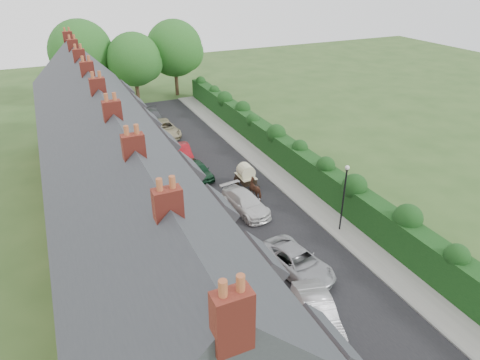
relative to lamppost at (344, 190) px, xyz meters
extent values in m
plane|color=#2D4C1E|center=(-3.40, -4.00, -3.30)|extent=(140.00, 140.00, 0.00)
cube|color=black|center=(-3.90, 7.00, -3.29)|extent=(6.00, 58.00, 0.02)
cube|color=gray|center=(0.20, 7.00, -3.24)|extent=(2.20, 58.00, 0.12)
cube|color=gray|center=(-7.75, 7.00, -3.24)|extent=(1.70, 58.00, 0.12)
cube|color=gray|center=(-0.85, 7.00, -3.23)|extent=(0.18, 58.00, 0.13)
cube|color=gray|center=(-6.95, 7.00, -3.23)|extent=(0.18, 58.00, 0.13)
cube|color=black|center=(2.00, 7.00, -2.05)|extent=(1.50, 58.00, 2.50)
cube|color=#964126|center=(-14.40, 6.00, -0.05)|extent=(8.00, 40.00, 6.50)
cube|color=#2B2D34|center=(-14.40, 6.00, 3.20)|extent=(8.00, 40.20, 8.00)
cube|color=#2B2D34|center=(-10.20, -12.10, 2.30)|extent=(1.70, 2.60, 1.70)
cube|color=silver|center=(-10.35, -10.10, 1.10)|extent=(0.12, 1.20, 1.60)
cube|color=silver|center=(-10.05, -7.10, -0.70)|extent=(0.70, 2.40, 5.20)
cube|color=black|center=(-9.68, -7.10, -1.90)|extent=(0.06, 1.80, 1.60)
cube|color=black|center=(-9.68, -7.10, 0.50)|extent=(0.06, 1.80, 1.60)
cube|color=#2B2D34|center=(-10.20, -7.10, 2.30)|extent=(1.70, 2.60, 1.70)
cube|color=#3F2D2D|center=(-10.36, -5.00, -2.25)|extent=(0.08, 0.90, 2.10)
cube|color=silver|center=(-10.35, -5.10, 1.10)|extent=(0.12, 1.20, 1.60)
cube|color=silver|center=(-10.05, -2.10, -0.70)|extent=(0.70, 2.40, 5.20)
cube|color=black|center=(-9.68, -2.10, -1.90)|extent=(0.06, 1.80, 1.60)
cube|color=black|center=(-9.68, -2.10, 0.50)|extent=(0.06, 1.80, 1.60)
cube|color=#2B2D34|center=(-10.20, -2.10, 2.30)|extent=(1.70, 2.60, 1.70)
cube|color=#3F2D2D|center=(-10.36, 0.00, -2.25)|extent=(0.08, 0.90, 2.10)
cube|color=silver|center=(-10.35, -0.10, 1.10)|extent=(0.12, 1.20, 1.60)
cube|color=silver|center=(-10.05, 2.90, -0.70)|extent=(0.70, 2.40, 5.20)
cube|color=black|center=(-9.68, 2.90, -1.90)|extent=(0.06, 1.80, 1.60)
cube|color=black|center=(-9.68, 2.90, 0.50)|extent=(0.06, 1.80, 1.60)
cube|color=#2B2D34|center=(-10.20, 2.90, 2.30)|extent=(1.70, 2.60, 1.70)
cube|color=#3F2D2D|center=(-10.36, 5.00, -2.25)|extent=(0.08, 0.90, 2.10)
cube|color=silver|center=(-10.35, 4.90, 1.10)|extent=(0.12, 1.20, 1.60)
cube|color=silver|center=(-10.05, 7.90, -0.70)|extent=(0.70, 2.40, 5.20)
cube|color=black|center=(-9.68, 7.90, -1.90)|extent=(0.06, 1.80, 1.60)
cube|color=black|center=(-9.68, 7.90, 0.50)|extent=(0.06, 1.80, 1.60)
cube|color=#2B2D34|center=(-10.20, 7.90, 2.30)|extent=(1.70, 2.60, 1.70)
cube|color=#3F2D2D|center=(-10.36, 10.00, -2.25)|extent=(0.08, 0.90, 2.10)
cube|color=silver|center=(-10.35, 9.90, 1.10)|extent=(0.12, 1.20, 1.60)
cube|color=silver|center=(-10.05, 12.90, -0.70)|extent=(0.70, 2.40, 5.20)
cube|color=black|center=(-9.68, 12.90, -1.90)|extent=(0.06, 1.80, 1.60)
cube|color=black|center=(-9.68, 12.90, 0.50)|extent=(0.06, 1.80, 1.60)
cube|color=#2B2D34|center=(-10.20, 12.90, 2.30)|extent=(1.70, 2.60, 1.70)
cube|color=#3F2D2D|center=(-10.36, 15.00, -2.25)|extent=(0.08, 0.90, 2.10)
cube|color=silver|center=(-10.35, 14.90, 1.10)|extent=(0.12, 1.20, 1.60)
cube|color=silver|center=(-10.05, 17.90, -0.70)|extent=(0.70, 2.40, 5.20)
cube|color=black|center=(-9.68, 17.90, -1.90)|extent=(0.06, 1.80, 1.60)
cube|color=black|center=(-9.68, 17.90, 0.50)|extent=(0.06, 1.80, 1.60)
cube|color=#2B2D34|center=(-10.20, 17.90, 2.30)|extent=(1.70, 2.60, 1.70)
cube|color=#3F2D2D|center=(-10.36, 20.00, -2.25)|extent=(0.08, 0.90, 2.10)
cube|color=silver|center=(-10.35, 19.90, 1.10)|extent=(0.12, 1.20, 1.60)
cube|color=silver|center=(-10.05, 22.90, -0.70)|extent=(0.70, 2.40, 5.20)
cube|color=black|center=(-9.68, 22.90, -1.90)|extent=(0.06, 1.80, 1.60)
cube|color=black|center=(-9.68, 22.90, 0.50)|extent=(0.06, 1.80, 1.60)
cube|color=#2B2D34|center=(-10.20, 22.90, 2.30)|extent=(1.70, 2.60, 1.70)
cube|color=#3F2D2D|center=(-10.36, 25.00, -2.25)|extent=(0.08, 0.90, 2.10)
cube|color=silver|center=(-10.35, 24.90, 1.10)|extent=(0.12, 1.20, 1.60)
cube|color=maroon|center=(-14.40, -14.00, 7.00)|extent=(0.90, 0.50, 1.60)
cylinder|color=#9A502E|center=(-14.60, -14.00, 7.95)|extent=(0.20, 0.20, 0.50)
cylinder|color=#9A502E|center=(-14.20, -14.00, 7.95)|extent=(0.20, 0.20, 0.50)
cube|color=maroon|center=(-14.40, -9.00, 7.00)|extent=(0.90, 0.50, 1.60)
cylinder|color=#9A502E|center=(-14.60, -9.00, 7.95)|extent=(0.20, 0.20, 0.50)
cylinder|color=#9A502E|center=(-14.20, -9.00, 7.95)|extent=(0.20, 0.20, 0.50)
cube|color=maroon|center=(-14.40, -4.00, 7.00)|extent=(0.90, 0.50, 1.60)
cylinder|color=#9A502E|center=(-14.60, -4.00, 7.95)|extent=(0.20, 0.20, 0.50)
cylinder|color=#9A502E|center=(-14.20, -4.00, 7.95)|extent=(0.20, 0.20, 0.50)
cube|color=maroon|center=(-14.40, 1.00, 7.00)|extent=(0.90, 0.50, 1.60)
cylinder|color=#9A502E|center=(-14.60, 1.00, 7.95)|extent=(0.20, 0.20, 0.50)
cylinder|color=#9A502E|center=(-14.20, 1.00, 7.95)|extent=(0.20, 0.20, 0.50)
cube|color=maroon|center=(-14.40, 6.00, 7.00)|extent=(0.90, 0.50, 1.60)
cylinder|color=#9A502E|center=(-14.60, 6.00, 7.95)|extent=(0.20, 0.20, 0.50)
cylinder|color=#9A502E|center=(-14.20, 6.00, 7.95)|extent=(0.20, 0.20, 0.50)
cube|color=maroon|center=(-14.40, 11.00, 7.00)|extent=(0.90, 0.50, 1.60)
cylinder|color=#9A502E|center=(-14.60, 11.00, 7.95)|extent=(0.20, 0.20, 0.50)
cylinder|color=#9A502E|center=(-14.20, 11.00, 7.95)|extent=(0.20, 0.20, 0.50)
cube|color=maroon|center=(-14.40, 16.00, 7.00)|extent=(0.90, 0.50, 1.60)
cylinder|color=#9A502E|center=(-14.60, 16.00, 7.95)|extent=(0.20, 0.20, 0.50)
cylinder|color=#9A502E|center=(-14.20, 16.00, 7.95)|extent=(0.20, 0.20, 0.50)
cube|color=maroon|center=(-14.40, 21.00, 7.00)|extent=(0.90, 0.50, 1.60)
cylinder|color=#9A502E|center=(-14.60, 21.00, 7.95)|extent=(0.20, 0.20, 0.50)
cylinder|color=#9A502E|center=(-14.20, 21.00, 7.95)|extent=(0.20, 0.20, 0.50)
cube|color=maroon|center=(-14.40, 26.00, 7.00)|extent=(0.90, 0.50, 1.60)
cylinder|color=#9A502E|center=(-14.60, 26.00, 7.95)|extent=(0.20, 0.20, 0.50)
cylinder|color=#9A502E|center=(-14.20, 26.00, 7.95)|extent=(0.20, 0.20, 0.50)
cube|color=maroon|center=(-8.75, -6.50, -2.85)|extent=(0.30, 4.70, 0.90)
cube|color=maroon|center=(-8.75, -1.50, -2.85)|extent=(0.30, 4.70, 0.90)
cube|color=maroon|center=(-8.75, 3.50, -2.85)|extent=(0.30, 4.70, 0.90)
cube|color=maroon|center=(-8.75, 8.50, -2.85)|extent=(0.30, 4.70, 0.90)
cube|color=maroon|center=(-8.75, 13.50, -2.85)|extent=(0.30, 4.70, 0.90)
cube|color=maroon|center=(-8.75, 18.50, -2.85)|extent=(0.30, 4.70, 0.90)
cube|color=maroon|center=(-8.75, 23.50, -2.85)|extent=(0.30, 4.70, 0.90)
cube|color=maroon|center=(-8.75, -4.00, -2.75)|extent=(0.35, 0.35, 1.10)
cube|color=maroon|center=(-8.75, 1.00, -2.75)|extent=(0.35, 0.35, 1.10)
cube|color=maroon|center=(-8.75, 6.00, -2.75)|extent=(0.35, 0.35, 1.10)
cube|color=maroon|center=(-8.75, 11.00, -2.75)|extent=(0.35, 0.35, 1.10)
cube|color=maroon|center=(-8.75, 16.00, -2.75)|extent=(0.35, 0.35, 1.10)
cube|color=maroon|center=(-8.75, 21.00, -2.75)|extent=(0.35, 0.35, 1.10)
cube|color=maroon|center=(-8.75, 26.00, -2.75)|extent=(0.35, 0.35, 1.10)
cylinder|color=black|center=(0.00, 0.00, -0.90)|extent=(0.12, 0.12, 4.80)
cylinder|color=black|center=(0.00, 0.00, 1.55)|extent=(0.20, 0.20, 0.10)
sphere|color=silver|center=(0.00, 0.00, 1.70)|extent=(0.32, 0.32, 0.32)
cylinder|color=#332316|center=(-6.40, 36.00, -0.92)|extent=(0.50, 0.50, 4.75)
sphere|color=#21511B|center=(-6.40, 36.00, 2.59)|extent=(6.80, 6.80, 6.80)
sphere|color=#21511B|center=(-5.04, 36.30, 1.93)|extent=(4.76, 4.76, 4.76)
cylinder|color=#332316|center=(-0.40, 38.00, -0.67)|extent=(0.50, 0.50, 5.25)
sphere|color=#21511B|center=(-0.40, 38.00, 3.21)|extent=(7.60, 7.60, 7.60)
sphere|color=#21511B|center=(1.12, 38.30, 2.48)|extent=(5.32, 5.32, 5.32)
cylinder|color=#332316|center=(-12.40, 39.00, -0.55)|extent=(0.50, 0.50, 5.50)
sphere|color=#21511B|center=(-12.40, 39.00, 3.52)|extent=(8.00, 8.00, 8.00)
sphere|color=#21511B|center=(-10.80, 39.30, 2.75)|extent=(5.60, 5.60, 5.60)
imported|color=#A3A3A8|center=(-6.40, -6.73, -2.54)|extent=(2.66, 4.85, 1.52)
imported|color=#9A9CA1|center=(-5.16, -2.60, -2.56)|extent=(3.36, 5.69, 1.48)
imported|color=silver|center=(-5.00, 5.24, -2.57)|extent=(2.67, 5.26, 1.46)
imported|color=black|center=(-6.35, 12.20, -2.61)|extent=(2.05, 4.19, 1.37)
imported|color=maroon|center=(-6.40, 16.62, -2.62)|extent=(1.78, 4.19, 1.35)
imported|color=tan|center=(-6.40, 23.40, -2.52)|extent=(2.99, 5.76, 1.55)
imported|color=#4C4E53|center=(-6.40, 28.16, -2.59)|extent=(2.30, 5.01, 1.42)
imported|color=#47271A|center=(-3.32, 6.73, -2.51)|extent=(1.11, 1.96, 1.57)
cube|color=black|center=(-3.32, 8.72, -2.48)|extent=(1.16, 1.93, 0.48)
cylinder|color=beige|center=(-3.32, 8.72, -1.80)|extent=(1.26, 1.21, 1.26)
cube|color=beige|center=(-3.32, 8.72, -2.23)|extent=(1.28, 1.98, 0.04)
cylinder|color=black|center=(-3.95, 9.30, -2.86)|extent=(0.08, 0.87, 0.87)
cylinder|color=black|center=(-2.69, 9.30, -2.86)|extent=(0.08, 0.87, 0.87)
cylinder|color=black|center=(-3.66, 7.66, -2.43)|extent=(0.06, 1.74, 0.06)
cylinder|color=black|center=(-2.98, 7.66, -2.43)|extent=(0.06, 1.74, 0.06)
camera|label=1|loc=(-17.09, -20.31, 14.03)|focal=32.00mm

